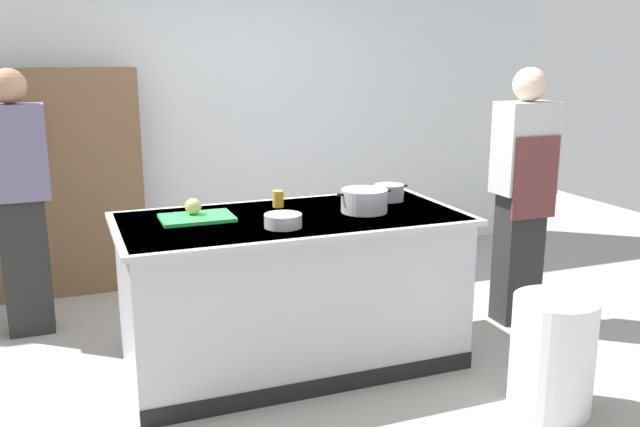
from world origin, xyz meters
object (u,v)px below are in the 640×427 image
Objects in this scene: person_chef at (523,191)px; juice_cup at (278,199)px; trash_bin at (552,354)px; person_guest at (20,197)px; onion at (193,206)px; stock_pot at (364,201)px; bookshelf at (66,183)px; sauce_pan at (389,192)px; mixing_bowl at (283,221)px.

juice_cup is at bearing 103.03° from person_chef.
person_guest is (-2.54, 2.06, 0.61)m from trash_bin.
onion is 0.99m from stock_pot.
person_chef is (1.65, -0.18, -0.04)m from juice_cup.
trash_bin is (0.64, -0.95, -0.66)m from stock_pot.
juice_cup is 0.06× the size of bookshelf.
person_chef reaches higher than juice_cup.
stock_pot is 0.36m from sauce_pan.
person_guest is (-0.94, 0.90, -0.06)m from onion.
person_guest reaches higher than sauce_pan.
stock_pot reaches higher than trash_bin.
bookshelf is (-0.65, 1.64, -0.11)m from onion.
person_guest is at bearing 136.47° from mixing_bowl.
sauce_pan is at bearing 25.64° from mixing_bowl.
sauce_pan is 1.39m from trash_bin.
sauce_pan is 0.15× the size of person_chef.
bookshelf is at bearing 167.55° from person_guest.
sauce_pan is 0.71m from juice_cup.
person_chef reaches higher than trash_bin.
onion is at bearing 144.00° from trash_bin.
person_chef reaches higher than onion.
sauce_pan is (0.28, 0.23, -0.02)m from stock_pot.
person_chef reaches higher than mixing_bowl.
trash_bin is 3.63m from bookshelf.
onion reaches higher than trash_bin.
stock_pot reaches higher than mixing_bowl.
mixing_bowl is 1.86m from person_guest.
person_guest is (-1.35, 1.28, -0.02)m from mixing_bowl.
onion is 0.54m from juice_cup.
bookshelf is at bearing 117.63° from mixing_bowl.
bookshelf is at bearing 128.78° from trash_bin.
juice_cup is at bearing 75.37° from mixing_bowl.
onion is at bearing -68.38° from bookshelf.
onion reaches higher than juice_cup.
mixing_bowl is 0.34× the size of trash_bin.
onion is at bearing -179.24° from sauce_pan.
bookshelf is (-1.06, 2.02, -0.08)m from mixing_bowl.
sauce_pan is at bearing -6.06° from juice_cup.
mixing_bowl is at bearing -43.16° from onion.
stock_pot is 0.20× the size of person_chef.
mixing_bowl is 1.80m from person_chef.
bookshelf is (-1.18, 1.54, -0.10)m from juice_cup.
trash_bin is (1.19, -0.78, -0.63)m from mixing_bowl.
juice_cup is at bearing 144.48° from stock_pot.
person_guest is at bearing -111.36° from bookshelf.
sauce_pan is 0.15× the size of bookshelf.
bookshelf is at bearing 131.02° from stock_pot.
sauce_pan is at bearing 102.91° from person_chef.
stock_pot reaches higher than onion.
person_chef is 1.01× the size of bookshelf.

